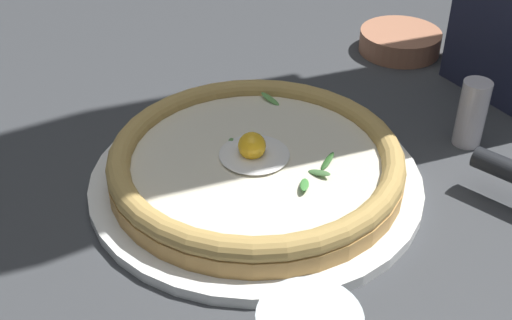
{
  "coord_description": "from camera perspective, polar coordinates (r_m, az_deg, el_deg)",
  "views": [
    {
      "loc": [
        0.35,
        -0.37,
        0.42
      ],
      "look_at": [
        -0.05,
        0.01,
        0.03
      ],
      "focal_mm": 46.45,
      "sensor_mm": 36.0,
      "label": 1
    }
  ],
  "objects": [
    {
      "name": "pizza",
      "position": [
        0.68,
        -0.0,
        -0.11
      ],
      "size": [
        0.3,
        0.3,
        0.05
      ],
      "color": "tan",
      "rests_on": "pizza_plate"
    },
    {
      "name": "side_bowl",
      "position": [
        0.98,
        12.29,
        9.96
      ],
      "size": [
        0.11,
        0.11,
        0.03
      ],
      "primitive_type": "cylinder",
      "color": "#BA7757",
      "rests_on": "ground"
    },
    {
      "name": "pepper_shaker",
      "position": [
        0.78,
        18.1,
        3.84
      ],
      "size": [
        0.03,
        0.03,
        0.08
      ],
      "primitive_type": "cylinder",
      "color": "silver",
      "rests_on": "ground"
    },
    {
      "name": "pizza_plate",
      "position": [
        0.69,
        -0.0,
        -1.76
      ],
      "size": [
        0.35,
        0.35,
        0.01
      ],
      "primitive_type": "cylinder",
      "color": "white",
      "rests_on": "ground"
    },
    {
      "name": "ground_plane",
      "position": [
        0.67,
        2.1,
        -5.4
      ],
      "size": [
        2.4,
        2.4,
        0.03
      ],
      "primitive_type": "cube",
      "color": "#3A3C3F",
      "rests_on": "ground"
    }
  ]
}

